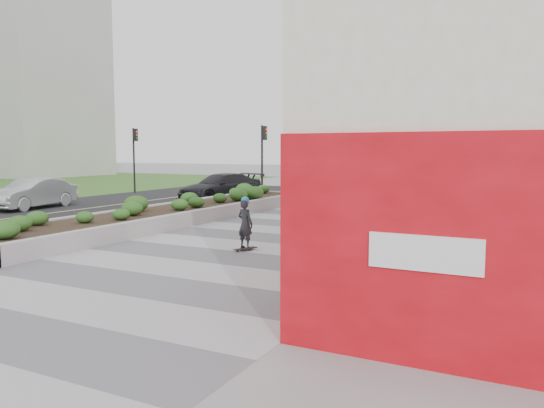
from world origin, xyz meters
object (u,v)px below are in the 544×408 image
at_px(traffic_signal_far, 135,150).
at_px(skateboarder, 245,223).
at_px(car_dark, 221,187).
at_px(planter, 177,210).
at_px(traffic_signal_near, 263,150).
at_px(car_silver, 33,193).

height_order(traffic_signal_far, skateboarder, traffic_signal_far).
bearing_deg(car_dark, traffic_signal_far, -177.67).
height_order(planter, skateboarder, skateboarder).
bearing_deg(car_dark, traffic_signal_near, 81.21).
bearing_deg(skateboarder, car_dark, 147.00).
bearing_deg(skateboarder, traffic_signal_far, 161.01).
bearing_deg(traffic_signal_far, traffic_signal_near, 3.11).
relative_size(traffic_signal_near, traffic_signal_far, 1.00).
bearing_deg(car_silver, traffic_signal_far, 95.73).
relative_size(skateboarder, car_dark, 0.29).
height_order(skateboarder, car_dark, skateboarder).
xyz_separation_m(traffic_signal_near, car_silver, (-7.09, -10.03, -2.03)).
relative_size(traffic_signal_near, skateboarder, 2.79).
bearing_deg(traffic_signal_far, car_dark, -14.89).
distance_m(car_silver, car_dark, 9.43).
xyz_separation_m(planter, car_dark, (-3.00, 7.89, 0.33)).
bearing_deg(skateboarder, planter, 164.62).
distance_m(planter, traffic_signal_far, 15.00).
bearing_deg(traffic_signal_near, car_dark, -116.01).
distance_m(traffic_signal_near, car_dark, 3.53).
relative_size(planter, traffic_signal_near, 4.29).
bearing_deg(planter, skateboarder, -37.17).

